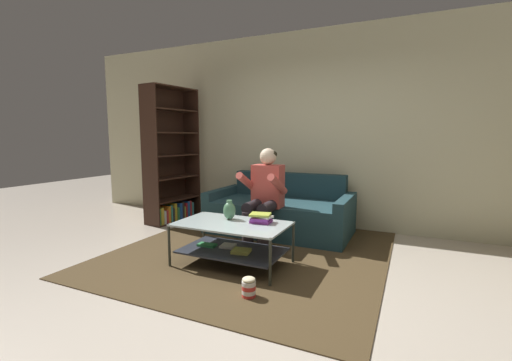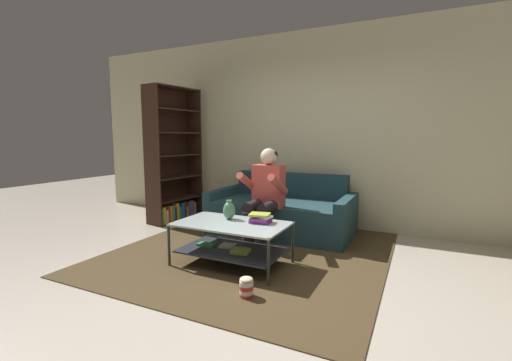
% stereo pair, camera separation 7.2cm
% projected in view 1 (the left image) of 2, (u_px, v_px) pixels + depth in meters
% --- Properties ---
extents(ground, '(16.80, 16.80, 0.00)m').
position_uv_depth(ground, '(239.00, 286.00, 3.12)').
color(ground, '#C0B3A2').
extents(back_partition, '(8.40, 0.12, 2.90)m').
position_uv_depth(back_partition, '(314.00, 130.00, 5.15)').
color(back_partition, beige).
rests_on(back_partition, ground).
extents(couch, '(1.95, 1.00, 0.81)m').
position_uv_depth(couch, '(280.00, 213.00, 4.83)').
color(couch, '#204047').
rests_on(couch, ground).
extents(person_seated_center, '(0.50, 0.58, 1.20)m').
position_uv_depth(person_seated_center, '(264.00, 192.00, 4.26)').
color(person_seated_center, black).
rests_on(person_seated_center, ground).
extents(coffee_table, '(1.16, 0.67, 0.45)m').
position_uv_depth(coffee_table, '(232.00, 237.00, 3.58)').
color(coffee_table, '#ADC1BF').
rests_on(coffee_table, ground).
extents(area_rug, '(3.00, 3.34, 0.01)m').
position_uv_depth(area_rug, '(256.00, 249.00, 4.13)').
color(area_rug, '#483820').
rests_on(area_rug, ground).
extents(vase, '(0.13, 0.13, 0.21)m').
position_uv_depth(vase, '(229.00, 210.00, 3.72)').
color(vase, '#497B55').
rests_on(vase, coffee_table).
extents(book_stack, '(0.25, 0.21, 0.10)m').
position_uv_depth(book_stack, '(261.00, 218.00, 3.58)').
color(book_stack, '#8E3090').
rests_on(book_stack, coffee_table).
extents(bookshelf, '(0.46, 0.96, 2.11)m').
position_uv_depth(bookshelf, '(170.00, 171.00, 5.47)').
color(bookshelf, '#352016').
rests_on(bookshelf, ground).
extents(popcorn_tub, '(0.12, 0.12, 0.18)m').
position_uv_depth(popcorn_tub, '(249.00, 287.00, 2.88)').
color(popcorn_tub, red).
rests_on(popcorn_tub, ground).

